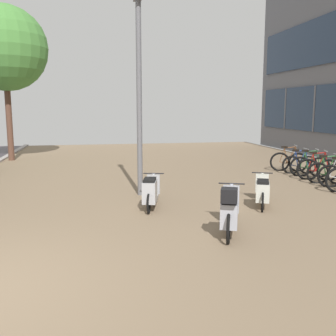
{
  "coord_description": "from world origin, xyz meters",
  "views": [
    {
      "loc": [
        1.67,
        -4.99,
        2.35
      ],
      "look_at": [
        3.04,
        2.01,
        1.22
      ],
      "focal_mm": 41.14,
      "sensor_mm": 36.0,
      "label": 1
    }
  ],
  "objects_px": {
    "bicycle_rack_04": "(328,173)",
    "bicycle_rack_07": "(300,164)",
    "bicycle_rack_06": "(310,166)",
    "bicycle_rack_05": "(318,169)",
    "scooter_mid": "(262,191)",
    "bicycle_rack_08": "(289,162)",
    "street_tree": "(5,49)",
    "scooter_near": "(151,192)",
    "lamp_post": "(139,85)",
    "scooter_far": "(230,211)"
  },
  "relations": [
    {
      "from": "bicycle_rack_04",
      "to": "bicycle_rack_07",
      "type": "xyz_separation_m",
      "value": [
        0.1,
        1.85,
        -0.01
      ]
    },
    {
      "from": "bicycle_rack_06",
      "to": "bicycle_rack_05",
      "type": "bearing_deg",
      "value": -97.47
    },
    {
      "from": "bicycle_rack_04",
      "to": "scooter_mid",
      "type": "distance_m",
      "value": 3.93
    },
    {
      "from": "bicycle_rack_04",
      "to": "bicycle_rack_08",
      "type": "distance_m",
      "value": 2.47
    },
    {
      "from": "bicycle_rack_07",
      "to": "bicycle_rack_04",
      "type": "bearing_deg",
      "value": -93.04
    },
    {
      "from": "bicycle_rack_05",
      "to": "street_tree",
      "type": "height_order",
      "value": "street_tree"
    },
    {
      "from": "scooter_near",
      "to": "lamp_post",
      "type": "bearing_deg",
      "value": 92.77
    },
    {
      "from": "bicycle_rack_04",
      "to": "bicycle_rack_05",
      "type": "xyz_separation_m",
      "value": [
        0.04,
        0.62,
        0.01
      ]
    },
    {
      "from": "bicycle_rack_04",
      "to": "scooter_far",
      "type": "height_order",
      "value": "scooter_far"
    },
    {
      "from": "scooter_near",
      "to": "scooter_mid",
      "type": "height_order",
      "value": "scooter_near"
    },
    {
      "from": "bicycle_rack_04",
      "to": "bicycle_rack_05",
      "type": "height_order",
      "value": "bicycle_rack_05"
    },
    {
      "from": "bicycle_rack_06",
      "to": "bicycle_rack_08",
      "type": "bearing_deg",
      "value": 95.09
    },
    {
      "from": "bicycle_rack_04",
      "to": "street_tree",
      "type": "height_order",
      "value": "street_tree"
    },
    {
      "from": "street_tree",
      "to": "lamp_post",
      "type": "bearing_deg",
      "value": -58.84
    },
    {
      "from": "bicycle_rack_07",
      "to": "lamp_post",
      "type": "distance_m",
      "value": 6.95
    },
    {
      "from": "bicycle_rack_07",
      "to": "scooter_mid",
      "type": "xyz_separation_m",
      "value": [
        -3.32,
        -4.1,
        0.04
      ]
    },
    {
      "from": "bicycle_rack_05",
      "to": "scooter_far",
      "type": "distance_m",
      "value": 6.68
    },
    {
      "from": "bicycle_rack_05",
      "to": "street_tree",
      "type": "bearing_deg",
      "value": 147.29
    },
    {
      "from": "street_tree",
      "to": "bicycle_rack_06",
      "type": "bearing_deg",
      "value": -30.15
    },
    {
      "from": "scooter_near",
      "to": "street_tree",
      "type": "relative_size",
      "value": 0.25
    },
    {
      "from": "bicycle_rack_07",
      "to": "scooter_far",
      "type": "bearing_deg",
      "value": -129.01
    },
    {
      "from": "scooter_near",
      "to": "street_tree",
      "type": "bearing_deg",
      "value": 117.44
    },
    {
      "from": "bicycle_rack_04",
      "to": "bicycle_rack_08",
      "type": "xyz_separation_m",
      "value": [
        0.01,
        2.47,
        0.01
      ]
    },
    {
      "from": "bicycle_rack_04",
      "to": "lamp_post",
      "type": "relative_size",
      "value": 0.25
    },
    {
      "from": "bicycle_rack_08",
      "to": "scooter_mid",
      "type": "xyz_separation_m",
      "value": [
        -3.23,
        -4.72,
        0.02
      ]
    },
    {
      "from": "scooter_mid",
      "to": "lamp_post",
      "type": "distance_m",
      "value": 4.14
    },
    {
      "from": "bicycle_rack_08",
      "to": "bicycle_rack_06",
      "type": "bearing_deg",
      "value": -84.91
    },
    {
      "from": "bicycle_rack_05",
      "to": "bicycle_rack_07",
      "type": "relative_size",
      "value": 1.03
    },
    {
      "from": "bicycle_rack_04",
      "to": "bicycle_rack_06",
      "type": "bearing_deg",
      "value": 84.32
    },
    {
      "from": "bicycle_rack_06",
      "to": "scooter_near",
      "type": "relative_size",
      "value": 0.79
    },
    {
      "from": "scooter_far",
      "to": "bicycle_rack_05",
      "type": "bearing_deg",
      "value": 44.7
    },
    {
      "from": "bicycle_rack_05",
      "to": "bicycle_rack_06",
      "type": "height_order",
      "value": "bicycle_rack_05"
    },
    {
      "from": "bicycle_rack_08",
      "to": "scooter_near",
      "type": "bearing_deg",
      "value": -143.33
    },
    {
      "from": "bicycle_rack_07",
      "to": "scooter_near",
      "type": "height_order",
      "value": "bicycle_rack_07"
    },
    {
      "from": "bicycle_rack_06",
      "to": "street_tree",
      "type": "xyz_separation_m",
      "value": [
        -10.89,
        6.32,
        4.5
      ]
    },
    {
      "from": "bicycle_rack_05",
      "to": "bicycle_rack_06",
      "type": "xyz_separation_m",
      "value": [
        0.08,
        0.62,
        -0.0
      ]
    },
    {
      "from": "scooter_near",
      "to": "lamp_post",
      "type": "distance_m",
      "value": 2.92
    },
    {
      "from": "bicycle_rack_05",
      "to": "lamp_post",
      "type": "distance_m",
      "value": 6.58
    },
    {
      "from": "scooter_near",
      "to": "scooter_mid",
      "type": "distance_m",
      "value": 2.66
    },
    {
      "from": "scooter_far",
      "to": "lamp_post",
      "type": "bearing_deg",
      "value": 108.49
    },
    {
      "from": "bicycle_rack_08",
      "to": "scooter_near",
      "type": "distance_m",
      "value": 7.32
    },
    {
      "from": "bicycle_rack_05",
      "to": "scooter_near",
      "type": "distance_m",
      "value": 6.41
    },
    {
      "from": "bicycle_rack_07",
      "to": "scooter_near",
      "type": "distance_m",
      "value": 7.04
    },
    {
      "from": "scooter_mid",
      "to": "lamp_post",
      "type": "height_order",
      "value": "lamp_post"
    },
    {
      "from": "bicycle_rack_07",
      "to": "scooter_near",
      "type": "xyz_separation_m",
      "value": [
        -5.95,
        -3.75,
        0.07
      ]
    },
    {
      "from": "bicycle_rack_04",
      "to": "scooter_mid",
      "type": "relative_size",
      "value": 0.82
    },
    {
      "from": "scooter_near",
      "to": "scooter_mid",
      "type": "bearing_deg",
      "value": -7.56
    },
    {
      "from": "bicycle_rack_07",
      "to": "street_tree",
      "type": "distance_m",
      "value": 13.08
    },
    {
      "from": "lamp_post",
      "to": "bicycle_rack_08",
      "type": "bearing_deg",
      "value": 26.14
    },
    {
      "from": "bicycle_rack_04",
      "to": "street_tree",
      "type": "bearing_deg",
      "value": 144.93
    }
  ]
}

